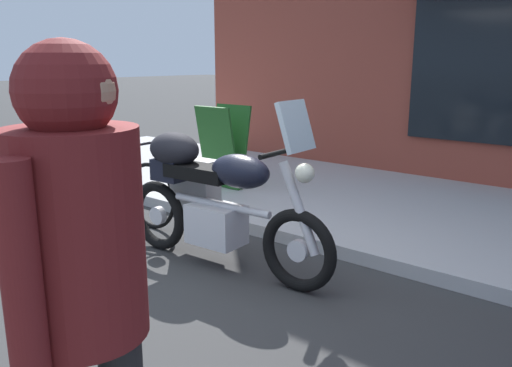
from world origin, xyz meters
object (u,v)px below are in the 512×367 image
Objects in this scene: sandwich_board_sign at (224,147)px; second_bicycle_by_cafe at (49,166)px; pedestrian_walking at (81,264)px; parked_bicycle at (116,185)px; touring_motorcycle at (211,193)px.

second_bicycle_by_cafe is (-1.73, -1.34, -0.26)m from sandwich_board_sign.
sandwich_board_sign is at bearing 37.90° from second_bicycle_by_cafe.
second_bicycle_by_cafe is (-4.74, 2.45, -0.71)m from pedestrian_walking.
touring_motorcycle is at bearing -8.00° from parked_bicycle.
parked_bicycle reaches higher than second_bicycle_by_cafe.
sandwich_board_sign is 0.61× the size of second_bicycle_by_cafe.
sandwich_board_sign reaches higher than second_bicycle_by_cafe.
parked_bicycle is at bearing 172.00° from touring_motorcycle.
sandwich_board_sign is (0.23, 1.42, 0.25)m from parked_bicycle.
pedestrian_walking is 5.38m from second_bicycle_by_cafe.
touring_motorcycle is 1.67m from parked_bicycle.
sandwich_board_sign reaches higher than parked_bicycle.
parked_bicycle is 1.01× the size of pedestrian_walking.
pedestrian_walking is (1.60, -2.15, 0.48)m from touring_motorcycle.
second_bicycle_by_cafe is (-1.50, 0.07, -0.00)m from parked_bicycle.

